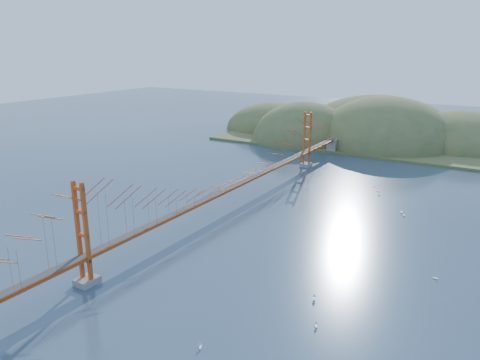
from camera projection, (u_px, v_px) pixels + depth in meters
The scene contains 12 objects.
ground at pixel (232, 206), 76.01m from camera, with size 320.00×320.00×0.00m, color #293B52.
bridge at pixel (233, 164), 74.20m from camera, with size 2.20×94.40×12.00m.
far_headlands at pixel (368, 138), 131.23m from camera, with size 84.00×58.00×25.00m.
sailboat_6 at pixel (316, 325), 43.51m from camera, with size 0.58×0.58×0.62m.
sailboat_1 at pixel (402, 212), 73.03m from camera, with size 0.63×0.63×0.71m.
sailboat_10 at pixel (200, 346), 40.48m from camera, with size 0.58×0.58×0.63m.
sailboat_3 at pixel (377, 190), 83.72m from camera, with size 0.58×0.56×0.65m.
sailboat_7 at pixel (379, 194), 81.50m from camera, with size 0.62×0.62×0.66m.
sailboat_12 at pixel (375, 186), 86.28m from camera, with size 0.50×0.41×0.58m.
sailboat_16 at pixel (404, 215), 71.74m from camera, with size 0.58×0.58×0.61m.
sailboat_2 at pixel (436, 278), 52.39m from camera, with size 0.55×0.47×0.63m.
sailboat_0 at pixel (314, 298), 48.15m from camera, with size 0.62×0.65×0.74m.
Camera 1 is at (38.18, -60.81, 25.31)m, focal length 35.00 mm.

